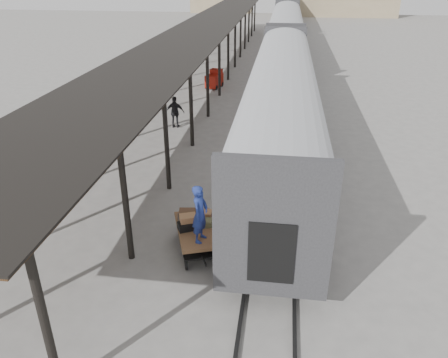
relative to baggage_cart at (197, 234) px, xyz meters
name	(u,v)px	position (x,y,z in m)	size (l,w,h in m)	color
ground	(185,228)	(-0.71, 1.28, -0.65)	(160.00, 160.00, 0.00)	slate
train	(286,30)	(2.48, 35.07, 2.04)	(3.45, 76.01, 4.01)	silver
canopy	(205,28)	(-4.11, 25.28, 3.36)	(4.90, 64.30, 4.15)	#422B19
rails	(284,56)	(2.49, 35.28, -0.59)	(1.54, 150.00, 0.12)	black
baggage_cart	(197,234)	(0.00, 0.00, 0.00)	(1.98, 2.68, 0.86)	brown
suitcase_stack	(192,219)	(-0.20, 0.28, 0.39)	(1.27, 1.36, 0.45)	#3A3A3D
luggage_tug	(214,80)	(-2.79, 21.53, -0.02)	(1.31, 1.73, 1.36)	maroon
porter	(200,214)	(0.25, -0.65, 1.16)	(0.69, 0.45, 1.90)	navy
pedestrian	(175,112)	(-3.61, 12.01, 0.27)	(1.08, 0.45, 1.85)	black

